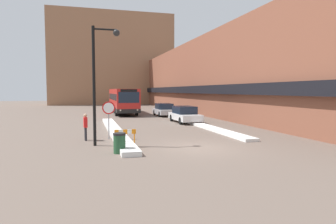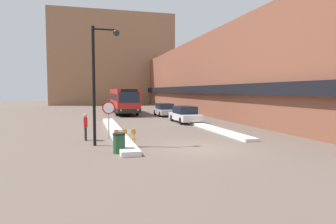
# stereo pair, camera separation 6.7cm
# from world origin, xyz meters

# --- Properties ---
(ground_plane) EXTENTS (160.00, 160.00, 0.00)m
(ground_plane) POSITION_xyz_m (0.00, 0.00, 0.00)
(ground_plane) COLOR #66564C
(building_row_right) EXTENTS (5.50, 60.00, 9.36)m
(building_row_right) POSITION_xyz_m (9.97, 24.00, 4.66)
(building_row_right) COLOR brown
(building_row_right) RESTS_ON ground_plane
(building_backdrop_far) EXTENTS (26.00, 8.00, 19.39)m
(building_backdrop_far) POSITION_xyz_m (0.00, 52.59, 9.69)
(building_backdrop_far) COLOR #996B4C
(building_backdrop_far) RESTS_ON ground_plane
(snow_bank_left) EXTENTS (0.90, 16.31, 0.24)m
(snow_bank_left) POSITION_xyz_m (-3.60, 6.89, 0.12)
(snow_bank_left) COLOR silver
(snow_bank_left) RESTS_ON ground_plane
(snow_bank_right) EXTENTS (0.90, 11.31, 0.19)m
(snow_bank_right) POSITION_xyz_m (3.60, 6.50, 0.09)
(snow_bank_right) COLOR silver
(snow_bank_right) RESTS_ON ground_plane
(city_bus) EXTENTS (2.64, 11.37, 3.13)m
(city_bus) POSITION_xyz_m (-1.01, 24.14, 1.71)
(city_bus) COLOR red
(city_bus) RESTS_ON ground_plane
(parked_car_front) EXTENTS (1.91, 4.65, 1.50)m
(parked_car_front) POSITION_xyz_m (3.20, 11.89, 0.75)
(parked_car_front) COLOR silver
(parked_car_front) RESTS_ON ground_plane
(parked_car_middle) EXTENTS (1.92, 4.40, 1.45)m
(parked_car_middle) POSITION_xyz_m (3.20, 19.43, 0.72)
(parked_car_middle) COLOR #B7B7BC
(parked_car_middle) RESTS_ON ground_plane
(stop_sign) EXTENTS (0.76, 0.08, 2.28)m
(stop_sign) POSITION_xyz_m (-4.22, 4.03, 1.65)
(stop_sign) COLOR gray
(stop_sign) RESTS_ON ground_plane
(street_lamp) EXTENTS (1.46, 0.36, 6.27)m
(street_lamp) POSITION_xyz_m (-4.80, 2.06, 3.89)
(street_lamp) COLOR black
(street_lamp) RESTS_ON ground_plane
(pedestrian) EXTENTS (0.24, 0.51, 1.58)m
(pedestrian) POSITION_xyz_m (-5.57, 3.95, 0.95)
(pedestrian) COLOR #232328
(pedestrian) RESTS_ON ground_plane
(trash_bin) EXTENTS (0.59, 0.59, 0.95)m
(trash_bin) POSITION_xyz_m (-4.03, -0.20, 0.48)
(trash_bin) COLOR #234C2D
(trash_bin) RESTS_ON ground_plane
(construction_barricade) EXTENTS (1.10, 0.06, 0.94)m
(construction_barricade) POSITION_xyz_m (-3.60, 1.09, 0.67)
(construction_barricade) COLOR orange
(construction_barricade) RESTS_ON ground_plane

